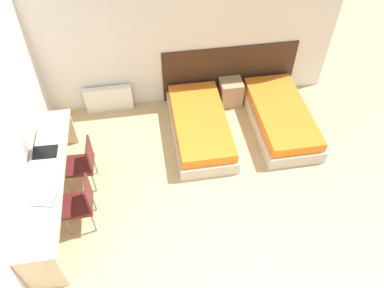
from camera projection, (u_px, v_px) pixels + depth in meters
wall_back at (176, 37)px, 6.37m from camera, size 5.76×0.05×2.70m
wall_left at (10, 135)px, 4.82m from camera, size 0.05×4.84×2.70m
headboard_panel at (229, 72)px, 7.04m from camera, size 2.52×0.03×1.09m
bed_near_window at (200, 127)px, 6.54m from camera, size 0.97×1.97×0.42m
bed_near_door at (280, 117)px, 6.69m from camera, size 0.97×1.97×0.42m
nightstand at (231, 92)px, 7.12m from camera, size 0.41×0.38×0.48m
radiator at (109, 99)px, 6.96m from camera, size 0.87×0.12×0.51m
desk at (48, 180)px, 5.23m from camera, size 0.53×2.58×0.77m
chair_near_laptop at (83, 162)px, 5.60m from camera, size 0.42×0.42×0.90m
chair_near_notebook at (82, 202)px, 5.13m from camera, size 0.42×0.42×0.90m
laptop at (41, 150)px, 5.33m from camera, size 0.35×0.26×0.33m
open_notebook at (43, 200)px, 4.82m from camera, size 0.33×0.26×0.02m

